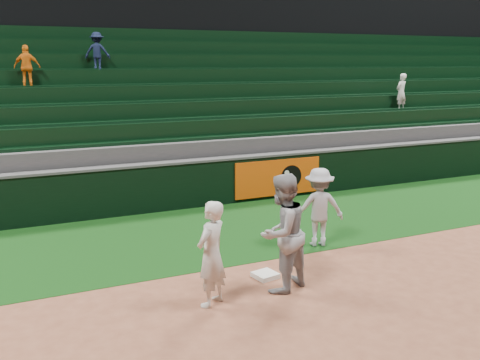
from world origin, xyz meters
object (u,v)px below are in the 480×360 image
object	(u,v)px
baserunner	(282,233)
base_coach	(319,207)
first_baseman	(211,254)
first_base	(265,275)

from	to	relation	value
baserunner	base_coach	bearing A→B (deg)	-161.47
baserunner	base_coach	size ratio (longest dim) A/B	1.22
first_baseman	base_coach	world-z (taller)	first_baseman
baserunner	first_base	bearing A→B (deg)	-112.75
first_baseman	first_base	bearing A→B (deg)	170.39
first_base	base_coach	xyz separation A→B (m)	(1.76, 1.06, 0.78)
first_base	first_baseman	bearing A→B (deg)	-154.23
first_baseman	baserunner	distance (m)	1.28
first_baseman	baserunner	bearing A→B (deg)	146.92
base_coach	first_base	bearing A→B (deg)	47.94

